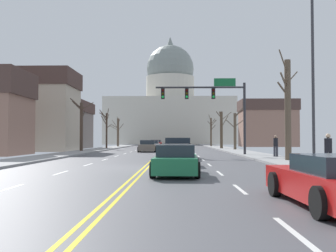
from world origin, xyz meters
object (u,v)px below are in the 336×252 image
pickup_truck_near_00 (178,149)px  pedestrian_01 (276,145)px  sedan_near_02 (176,161)px  sedan_oncoming_02 (156,144)px  sedan_oncoming_01 (153,145)px  signal_gantry (212,99)px  street_lamp_right (306,61)px  sedan_oncoming_00 (147,146)px  sedan_near_01 (176,155)px  sedan_near_03 (335,182)px  pedestrian_00 (328,149)px

pickup_truck_near_00 → pedestrian_01: size_ratio=3.42×
pickup_truck_near_00 → sedan_near_02: bearing=-90.5°
sedan_near_02 → pedestrian_01: (7.58, 13.19, 0.44)m
sedan_oncoming_02 → sedan_oncoming_01: bearing=-89.6°
signal_gantry → pedestrian_01: signal_gantry is taller
street_lamp_right → sedan_near_02: size_ratio=1.98×
street_lamp_right → sedan_oncoming_01: 38.65m
sedan_oncoming_00 → pedestrian_01: bearing=-51.7°
pickup_truck_near_00 → sedan_near_02: 13.18m
pickup_truck_near_00 → sedan_oncoming_00: 14.15m
sedan_near_01 → pedestrian_01: pedestrian_01 is taller
sedan_oncoming_01 → pedestrian_01: (11.00, -26.45, 0.47)m
sedan_oncoming_01 → sedan_near_03: bearing=-81.5°
sedan_near_03 → sedan_oncoming_01: 47.38m
sedan_oncoming_00 → sedan_oncoming_01: bearing=90.8°
sedan_near_02 → sedan_near_03: size_ratio=0.93×
sedan_near_02 → pedestrian_01: bearing=60.1°
street_lamp_right → pedestrian_01: size_ratio=5.33×
sedan_near_03 → pedestrian_01: bearing=78.8°
sedan_near_02 → sedan_near_03: (3.55, -7.22, -0.04)m
sedan_oncoming_01 → pedestrian_00: bearing=-74.4°
sedan_oncoming_02 → sedan_near_01: bearing=-85.6°
sedan_near_01 → sedan_oncoming_02: bearing=94.4°
pickup_truck_near_00 → sedan_near_01: 7.24m
sedan_near_02 → pedestrian_00: pedestrian_00 is taller
pedestrian_00 → pedestrian_01: bearing=87.5°
pickup_truck_near_00 → sedan_oncoming_01: pickup_truck_near_00 is taller
sedan_oncoming_02 → pedestrian_00: (10.61, -48.71, 0.44)m
sedan_near_03 → sedan_oncoming_02: sedan_oncoming_02 is taller
sedan_oncoming_02 → pedestrian_01: (11.09, -37.54, 0.45)m
sedan_oncoming_00 → sedan_near_03: bearing=-78.7°
sedan_near_03 → pedestrian_01: (4.03, 20.42, 0.48)m
sedan_near_01 → sedan_oncoming_01: (-3.39, 33.70, -0.01)m
signal_gantry → sedan_oncoming_00: signal_gantry is taller
street_lamp_right → sedan_oncoming_02: bearing=101.5°
sedan_near_01 → signal_gantry: bearing=74.5°
sedan_near_01 → sedan_near_02: size_ratio=1.03×
sedan_near_03 → sedan_oncoming_00: 34.81m
sedan_oncoming_00 → signal_gantry: bearing=-55.8°
pickup_truck_near_00 → sedan_near_03: bearing=-80.5°
signal_gantry → sedan_near_03: (0.38, -24.69, -4.39)m
sedan_near_01 → sedan_oncoming_00: sedan_oncoming_00 is taller
signal_gantry → pedestrian_00: 16.41m
sedan_near_03 → pedestrian_00: 9.92m
street_lamp_right → pedestrian_00: bearing=-32.0°
signal_gantry → sedan_near_02: size_ratio=1.81×
signal_gantry → sedan_near_01: size_ratio=1.76×
sedan_near_01 → sedan_near_02: bearing=-89.7°
sedan_near_02 → pedestrian_01: size_ratio=2.70×
sedan_near_02 → sedan_oncoming_00: sedan_oncoming_00 is taller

